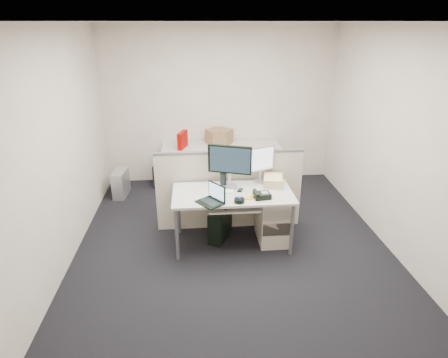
{
  "coord_description": "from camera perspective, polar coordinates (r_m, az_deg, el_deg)",
  "views": [
    {
      "loc": [
        -0.46,
        -4.22,
        2.7
      ],
      "look_at": [
        -0.1,
        0.15,
        0.85
      ],
      "focal_mm": 30.0,
      "sensor_mm": 36.0,
      "label": 1
    }
  ],
  "objects": [
    {
      "name": "travel_mug",
      "position": [
        4.83,
        -0.12,
        -0.08
      ],
      "size": [
        0.1,
        0.1,
        0.18
      ],
      "primitive_type": "cylinder",
      "rotation": [
        0.0,
        0.0,
        0.25
      ],
      "color": "black",
      "rests_on": "desk"
    },
    {
      "name": "wall_front",
      "position": [
        2.43,
        7.13,
        -11.07
      ],
      "size": [
        4.0,
        0.02,
        2.7
      ],
      "primitive_type": "cube",
      "color": "beige",
      "rests_on": "ground"
    },
    {
      "name": "desk_phone",
      "position": [
        4.55,
        5.79,
        -2.51
      ],
      "size": [
        0.21,
        0.18,
        0.06
      ],
      "primitive_type": "cube",
      "rotation": [
        0.0,
        0.0,
        0.12
      ],
      "color": "black",
      "rests_on": "desk"
    },
    {
      "name": "pc_tower_spare_silver",
      "position": [
        6.47,
        -15.43,
        -0.6
      ],
      "size": [
        0.23,
        0.48,
        0.43
      ],
      "primitive_type": "cube",
      "rotation": [
        0.0,
        0.0,
        -0.1
      ],
      "color": "#B7B7BC",
      "rests_on": "floor"
    },
    {
      "name": "pc_tower_spare_dark",
      "position": [
        6.75,
        -9.44,
        0.78
      ],
      "size": [
        0.3,
        0.46,
        0.4
      ],
      "primitive_type": "cube",
      "rotation": [
        0.0,
        0.0,
        -0.32
      ],
      "color": "black",
      "rests_on": "floor"
    },
    {
      "name": "back_counter",
      "position": [
        6.59,
        -0.46,
        2.04
      ],
      "size": [
        2.0,
        0.6,
        0.72
      ],
      "primitive_type": "cube",
      "color": "#AEA292",
      "rests_on": "floor"
    },
    {
      "name": "monitor_small",
      "position": [
        4.93,
        5.59,
        2.2
      ],
      "size": [
        0.44,
        0.33,
        0.48
      ],
      "primitive_type": "cube",
      "rotation": [
        0.0,
        0.0,
        0.38
      ],
      "color": "#B7B7BC",
      "rests_on": "desk"
    },
    {
      "name": "wall_right",
      "position": [
        5.07,
        24.62,
        5.29
      ],
      "size": [
        0.02,
        4.5,
        2.7
      ],
      "primitive_type": "cube",
      "color": "beige",
      "rests_on": "ground"
    },
    {
      "name": "laptop",
      "position": [
        4.36,
        -2.21,
        -2.43
      ],
      "size": [
        0.36,
        0.37,
        0.22
      ],
      "primitive_type": "cube",
      "rotation": [
        0.0,
        0.0,
        -0.93
      ],
      "color": "black",
      "rests_on": "desk"
    },
    {
      "name": "monitor_main",
      "position": [
        4.73,
        0.87,
        1.91
      ],
      "size": [
        0.6,
        0.38,
        0.56
      ],
      "primitive_type": "cube",
      "rotation": [
        0.0,
        0.0,
        -0.32
      ],
      "color": "black",
      "rests_on": "desk"
    },
    {
      "name": "keyboard_tray",
      "position": [
        4.56,
        1.55,
        -4.28
      ],
      "size": [
        0.62,
        0.32,
        0.02
      ],
      "primitive_type": "cube",
      "color": "silver",
      "rests_on": "desk"
    },
    {
      "name": "drawer_pedestal",
      "position": [
        4.99,
        7.55,
        -5.82
      ],
      "size": [
        0.4,
        0.55,
        0.65
      ],
      "primitive_type": "cube",
      "color": "#AEA292",
      "rests_on": "floor"
    },
    {
      "name": "sticky_pad",
      "position": [
        4.53,
        3.83,
        -2.87
      ],
      "size": [
        0.1,
        0.1,
        0.01
      ],
      "primitive_type": "cube",
      "rotation": [
        0.0,
        0.0,
        -0.19
      ],
      "color": "gold",
      "rests_on": "desk"
    },
    {
      "name": "paper_stack",
      "position": [
        4.78,
        0.29,
        -1.44
      ],
      "size": [
        0.26,
        0.3,
        0.01
      ],
      "primitive_type": "cube",
      "rotation": [
        0.0,
        0.0,
        -0.23
      ],
      "color": "white",
      "rests_on": "desk"
    },
    {
      "name": "manila_folders",
      "position": [
        4.92,
        7.47,
        -0.25
      ],
      "size": [
        0.3,
        0.35,
        0.11
      ],
      "primitive_type": "cube",
      "rotation": [
        0.0,
        0.0,
        -0.2
      ],
      "color": "tan",
      "rests_on": "desk"
    },
    {
      "name": "wall_back",
      "position": [
        6.62,
        -0.7,
        11.06
      ],
      "size": [
        4.0,
        0.02,
        2.7
      ],
      "primitive_type": "cube",
      "color": "beige",
      "rests_on": "ground"
    },
    {
      "name": "cellphone",
      "position": [
        4.73,
        2.46,
        -1.69
      ],
      "size": [
        0.08,
        0.11,
        0.01
      ],
      "primitive_type": "cube",
      "rotation": [
        0.0,
        0.0,
        -0.31
      ],
      "color": "black",
      "rests_on": "desk"
    },
    {
      "name": "trackball",
      "position": [
        4.42,
        2.35,
        -3.29
      ],
      "size": [
        0.15,
        0.15,
        0.05
      ],
      "primitive_type": "cylinder",
      "rotation": [
        0.0,
        0.0,
        -0.23
      ],
      "color": "black",
      "rests_on": "desk"
    },
    {
      "name": "keyboard",
      "position": [
        4.59,
        2.12,
        -3.78
      ],
      "size": [
        0.44,
        0.28,
        0.02
      ],
      "primitive_type": "cube",
      "rotation": [
        0.0,
        0.0,
        0.33
      ],
      "color": "black",
      "rests_on": "keyboard_tray"
    },
    {
      "name": "cardboard_box_right",
      "position": [
        6.55,
        -0.55,
        6.44
      ],
      "size": [
        0.46,
        0.43,
        0.27
      ],
      "primitive_type": "cube",
      "rotation": [
        0.0,
        0.0,
        -0.53
      ],
      "color": "#896448",
      "rests_on": "back_counter"
    },
    {
      "name": "floor",
      "position": [
        5.03,
        1.25,
        -9.7
      ],
      "size": [
        4.0,
        4.5,
        0.01
      ],
      "primitive_type": "cube",
      "color": "black",
      "rests_on": "ground"
    },
    {
      "name": "ceiling",
      "position": [
        4.24,
        1.58,
        22.84
      ],
      "size": [
        4.0,
        4.5,
        0.01
      ],
      "primitive_type": "cube",
      "color": "white",
      "rests_on": "ground"
    },
    {
      "name": "cardboard_box_left",
      "position": [
        6.55,
        -0.99,
        6.44
      ],
      "size": [
        0.44,
        0.4,
        0.27
      ],
      "primitive_type": "cube",
      "rotation": [
        0.0,
        0.0,
        0.49
      ],
      "color": "#896448",
      "rests_on": "back_counter"
    },
    {
      "name": "desk",
      "position": [
        4.7,
        1.32,
        -2.8
      ],
      "size": [
        1.5,
        0.75,
        0.73
      ],
      "color": "silver",
      "rests_on": "floor"
    },
    {
      "name": "red_binder",
      "position": [
        6.32,
        -6.33,
        5.85
      ],
      "size": [
        0.17,
        0.33,
        0.3
      ],
      "primitive_type": "cube",
      "rotation": [
        0.0,
        0.0,
        -0.33
      ],
      "color": "#9C0500",
      "rests_on": "back_counter"
    },
    {
      "name": "wall_left",
      "position": [
        4.69,
        -23.78,
        4.13
      ],
      "size": [
        0.02,
        4.5,
        2.7
      ],
      "primitive_type": "cube",
      "color": "beige",
      "rests_on": "ground"
    },
    {
      "name": "cubicle_partition",
      "position": [
        5.15,
        0.79,
        -1.82
      ],
      "size": [
        2.0,
        0.06,
        1.1
      ],
      "primitive_type": "cube",
      "color": "#B3A692",
      "rests_on": "floor"
    },
    {
      "name": "pc_tower_desk",
      "position": [
        5.02,
        -0.6,
        -6.88
      ],
      "size": [
        0.35,
        0.49,
        0.42
      ],
      "primitive_type": "cube",
      "rotation": [
        0.0,
        0.0,
        -0.43
      ],
      "color": "black",
      "rests_on": "floor"
    },
    {
      "name": "banana",
      "position": [
        4.57,
        5.02,
        -2.51
      ],
      "size": [
        0.18,
        0.09,
        0.04
      ],
      "primitive_type": "ellipsoid",
      "rotation": [
        0.0,
        0.0,
        0.25
      ],
      "color": "yellow",
      "rests_on": "desk"
    }
  ]
}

